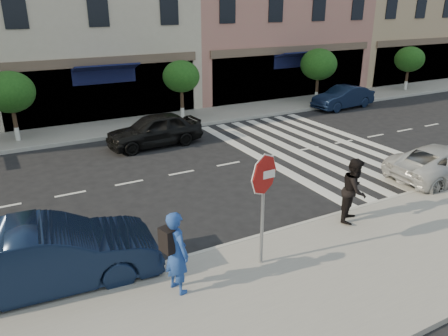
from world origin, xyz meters
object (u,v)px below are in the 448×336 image
photographer (176,252)px  car_far_right (343,97)px  car_near_right (444,163)px  car_far_mid (154,130)px  stop_sign (264,186)px  walker (354,190)px  car_near_mid (48,256)px

photographer → car_far_right: size_ratio=0.47×
car_near_right → car_far_right: bearing=-23.5°
photographer → car_far_mid: photographer is taller
stop_sign → car_far_right: size_ratio=0.69×
walker → car_far_mid: size_ratio=0.44×
car_near_mid → car_near_right: (13.29, 0.00, -0.18)m
stop_sign → car_near_mid: size_ratio=0.57×
stop_sign → walker: (3.46, 0.62, -1.06)m
stop_sign → walker: 3.67m
walker → car_far_right: walker is taller
photographer → car_near_right: 11.06m
walker → car_near_mid: 8.03m
car_near_mid → walker: bearing=-92.4°
walker → photographer: bearing=151.4°
photographer → car_far_mid: size_ratio=0.44×
car_far_right → car_far_mid: bearing=-87.7°
car_near_right → car_far_mid: (-7.71, 8.60, 0.10)m
walker → car_near_mid: bearing=137.9°
car_far_right → stop_sign: bearing=-53.5°
car_near_mid → stop_sign: bearing=-105.0°
photographer → walker: photographer is taller
car_far_right → photographer: bearing=-57.6°
stop_sign → walker: bearing=9.4°
car_near_right → car_far_mid: size_ratio=1.05×
car_near_right → car_near_mid: bearing=91.0°
photographer → car_near_mid: 2.88m
car_near_right → walker: bearing=101.6°
car_near_mid → car_far_mid: (5.59, 8.60, -0.08)m
photographer → walker: (5.60, 0.63, -0.01)m
car_far_right → car_near_right: bearing=-29.2°
car_far_mid → car_far_right: bearing=93.7°
photographer → walker: bearing=-98.0°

